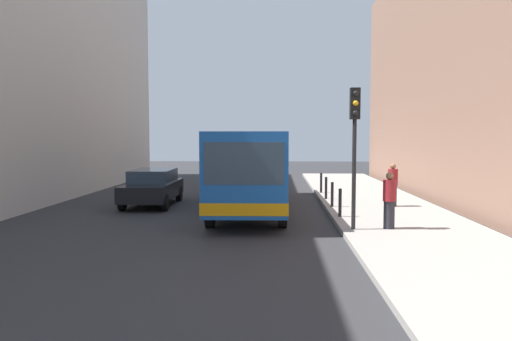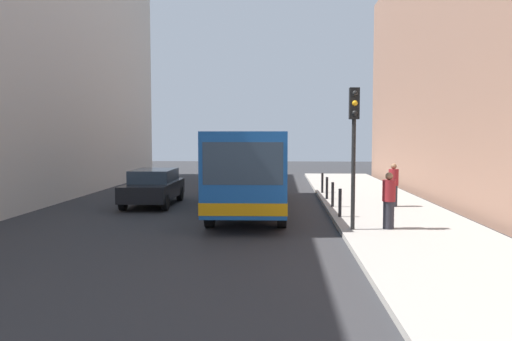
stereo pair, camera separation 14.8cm
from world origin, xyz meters
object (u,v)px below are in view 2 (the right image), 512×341
at_px(bollard_farthest, 322,183).
at_px(bollard_near, 340,203).
at_px(pedestrian_near_signal, 389,201).
at_px(pedestrian_mid_sidewalk, 393,185).
at_px(traffic_light, 354,131).
at_px(bollard_mid, 333,194).
at_px(bus, 251,165).
at_px(car_behind_bus, 249,170).
at_px(bollard_far, 327,188).
at_px(car_beside_bus, 154,186).

bearing_deg(bollard_farthest, bollard_near, -90.00).
distance_m(pedestrian_near_signal, pedestrian_mid_sidewalk, 4.83).
distance_m(traffic_light, bollard_mid, 5.22).
xyz_separation_m(bus, car_behind_bus, (-0.74, 10.69, -0.94)).
height_order(traffic_light, pedestrian_near_signal, traffic_light).
relative_size(car_behind_bus, bollard_far, 4.75).
xyz_separation_m(bollard_far, pedestrian_mid_sidewalk, (2.35, -2.17, 0.36)).
bearing_deg(bollard_far, traffic_light, -89.18).
bearing_deg(pedestrian_near_signal, pedestrian_mid_sidewalk, -22.01).
relative_size(car_beside_bus, traffic_light, 1.08).
xyz_separation_m(bollard_farthest, pedestrian_near_signal, (1.17, -9.22, 0.35)).
height_order(bollard_mid, bollard_far, same).
bearing_deg(car_behind_bus, car_beside_bus, 74.89).
xyz_separation_m(bus, bollard_mid, (3.17, -0.33, -1.10)).
relative_size(traffic_light, bollard_near, 4.32).
height_order(car_behind_bus, bollard_far, car_behind_bus).
bearing_deg(pedestrian_mid_sidewalk, traffic_light, -6.18).
height_order(car_behind_bus, traffic_light, traffic_light).
bearing_deg(pedestrian_near_signal, bollard_mid, 6.72).
relative_size(bollard_near, pedestrian_mid_sidewalk, 0.57).
bearing_deg(bollard_mid, traffic_light, -88.77).
distance_m(bus, bollard_mid, 3.37).
distance_m(car_behind_bus, pedestrian_mid_sidewalk, 12.49).
bearing_deg(pedestrian_near_signal, bollard_near, 21.06).
relative_size(bus, bollard_far, 11.65).
height_order(bollard_near, pedestrian_near_signal, pedestrian_near_signal).
bearing_deg(traffic_light, pedestrian_near_signal, 9.14).
bearing_deg(bus, bollard_farthest, -126.80).
bearing_deg(bollard_farthest, pedestrian_mid_sidewalk, -62.65).
height_order(pedestrian_near_signal, pedestrian_mid_sidewalk, pedestrian_mid_sidewalk).
bearing_deg(bollard_near, traffic_light, -87.49).
bearing_deg(bollard_far, bollard_farthest, 90.00).
relative_size(bollard_farthest, pedestrian_mid_sidewalk, 0.57).
distance_m(car_beside_bus, pedestrian_near_signal, 10.17).
distance_m(bollard_farthest, pedestrian_mid_sidewalk, 5.12).
bearing_deg(car_beside_bus, pedestrian_mid_sidewalk, 173.42).
relative_size(car_beside_bus, bollard_far, 4.65).
height_order(car_beside_bus, pedestrian_near_signal, pedestrian_near_signal).
bearing_deg(car_behind_bus, pedestrian_mid_sidewalk, 123.85).
distance_m(bollard_mid, bollard_far, 2.37).
xyz_separation_m(bollard_near, pedestrian_mid_sidewalk, (2.35, 2.57, 0.36)).
relative_size(car_beside_bus, pedestrian_mid_sidewalk, 2.65).
bearing_deg(car_behind_bus, bollard_mid, 113.33).
xyz_separation_m(bollard_near, bollard_far, (0.00, 4.74, 0.00)).
bearing_deg(bus, pedestrian_mid_sidewalk, 177.61).
height_order(bus, pedestrian_mid_sidewalk, bus).
bearing_deg(bus, bollard_far, -148.31).
bearing_deg(bollard_far, pedestrian_near_signal, -80.34).
height_order(car_beside_bus, bollard_farthest, car_beside_bus).
height_order(car_behind_bus, bollard_farthest, car_behind_bus).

